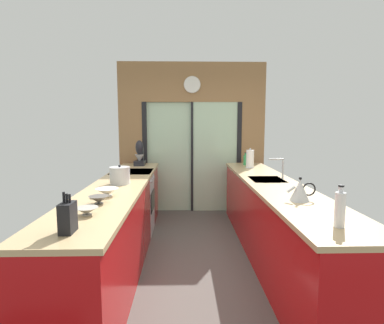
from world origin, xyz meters
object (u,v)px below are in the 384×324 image
(mixing_bowl_mid, at_px, (99,200))
(stand_mixer, at_px, (140,156))
(mixing_bowl_far, at_px, (107,192))
(soap_bottle_far, at_px, (245,160))
(knife_block, at_px, (68,217))
(kettle, at_px, (300,190))
(paper_towel_roll, at_px, (250,159))
(mixing_bowl_near, at_px, (87,211))
(soap_bottle_near, at_px, (340,209))
(oven_range, at_px, (133,202))
(stock_pot, at_px, (120,175))

(mixing_bowl_mid, bearing_deg, stand_mixer, 90.00)
(mixing_bowl_far, distance_m, soap_bottle_far, 2.85)
(knife_block, xyz_separation_m, kettle, (1.78, 0.77, -0.00))
(mixing_bowl_far, distance_m, paper_towel_roll, 2.59)
(mixing_bowl_far, xyz_separation_m, soap_bottle_far, (1.78, 2.23, 0.05))
(mixing_bowl_near, distance_m, stand_mixer, 2.87)
(soap_bottle_far, bearing_deg, soap_bottle_near, -90.00)
(mixing_bowl_mid, xyz_separation_m, kettle, (1.78, 0.06, 0.06))
(soap_bottle_near, bearing_deg, knife_block, -178.14)
(mixing_bowl_near, bearing_deg, oven_range, 90.48)
(oven_range, bearing_deg, soap_bottle_near, -54.49)
(mixing_bowl_mid, relative_size, knife_block, 0.65)
(stock_pot, bearing_deg, mixing_bowl_near, -90.00)
(oven_range, bearing_deg, mixing_bowl_far, -89.33)
(knife_block, distance_m, kettle, 1.94)
(oven_range, relative_size, kettle, 3.51)
(soap_bottle_near, bearing_deg, stand_mixer, 119.15)
(kettle, bearing_deg, soap_bottle_far, 90.05)
(oven_range, xyz_separation_m, mixing_bowl_far, (0.02, -1.57, 0.50))
(kettle, bearing_deg, stand_mixer, 125.74)
(mixing_bowl_far, relative_size, stand_mixer, 0.52)
(mixing_bowl_mid, height_order, stand_mixer, stand_mixer)
(paper_towel_roll, bearing_deg, mixing_bowl_near, -125.38)
(mixing_bowl_far, relative_size, knife_block, 0.82)
(kettle, bearing_deg, stock_pot, 154.73)
(mixing_bowl_near, height_order, stock_pot, stock_pot)
(mixing_bowl_mid, height_order, paper_towel_roll, paper_towel_roll)
(mixing_bowl_near, distance_m, soap_bottle_near, 1.81)
(mixing_bowl_mid, relative_size, soap_bottle_near, 0.60)
(knife_block, relative_size, soap_bottle_near, 0.92)
(stand_mixer, relative_size, soap_bottle_near, 1.46)
(mixing_bowl_far, xyz_separation_m, stock_pot, (0.00, 0.60, 0.06))
(knife_block, bearing_deg, soap_bottle_far, 61.22)
(oven_range, relative_size, knife_block, 3.48)
(stock_pot, relative_size, soap_bottle_near, 0.81)
(mixing_bowl_near, bearing_deg, mixing_bowl_far, 90.00)
(oven_range, height_order, soap_bottle_near, soap_bottle_near)
(mixing_bowl_mid, relative_size, mixing_bowl_far, 0.79)
(mixing_bowl_near, distance_m, paper_towel_roll, 3.08)
(stock_pot, xyz_separation_m, paper_towel_roll, (1.78, 1.27, 0.04))
(knife_block, xyz_separation_m, soap_bottle_near, (1.78, 0.06, 0.02))
(paper_towel_roll, bearing_deg, knife_block, -121.65)
(mixing_bowl_near, xyz_separation_m, knife_block, (-0.00, -0.38, 0.07))
(stand_mixer, relative_size, paper_towel_roll, 1.35)
(stand_mixer, distance_m, kettle, 3.05)
(oven_range, xyz_separation_m, mixing_bowl_mid, (0.02, -1.86, 0.50))
(mixing_bowl_near, relative_size, stock_pot, 0.74)
(mixing_bowl_far, bearing_deg, soap_bottle_far, 51.38)
(knife_block, xyz_separation_m, stock_pot, (0.00, 1.61, -0.00))
(stock_pot, relative_size, soap_bottle_far, 1.10)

